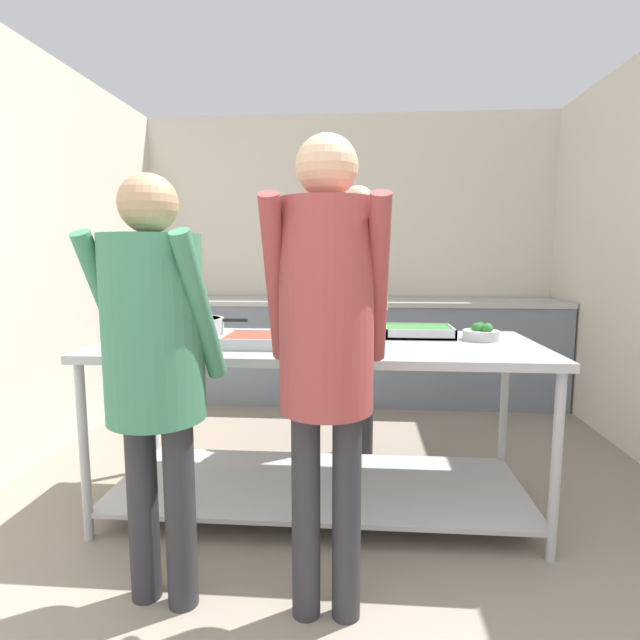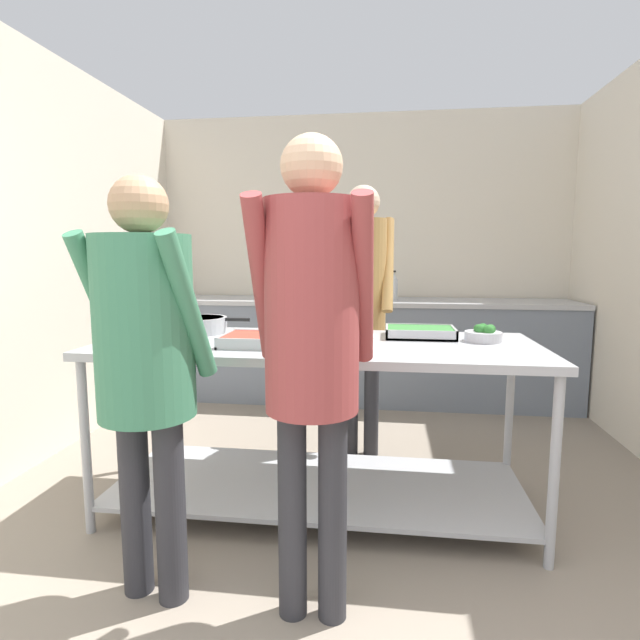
{
  "view_description": "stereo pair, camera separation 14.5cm",
  "coord_description": "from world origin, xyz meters",
  "px_view_note": "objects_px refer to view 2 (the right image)",
  "views": [
    {
      "loc": [
        0.12,
        -0.67,
        1.33
      ],
      "look_at": [
        -0.08,
        1.94,
        0.99
      ],
      "focal_mm": 28.0,
      "sensor_mm": 36.0,
      "label": 1
    },
    {
      "loc": [
        0.26,
        -0.65,
        1.33
      ],
      "look_at": [
        -0.08,
        1.94,
        0.99
      ],
      "focal_mm": 28.0,
      "sensor_mm": 36.0,
      "label": 2
    }
  ],
  "objects_px": {
    "serving_tray_roast": "(420,332)",
    "water_bottle": "(394,286)",
    "sauce_pan": "(200,324)",
    "serving_tray_vegetables": "(271,340)",
    "cook_behind_counter": "(362,289)",
    "plate_stack": "(352,342)",
    "guest_serving_left": "(312,329)",
    "broccoli_bowl": "(483,334)",
    "guest_serving_right": "(145,347)"
  },
  "relations": [
    {
      "from": "guest_serving_left",
      "to": "sauce_pan",
      "type": "bearing_deg",
      "value": 128.24
    },
    {
      "from": "serving_tray_vegetables",
      "to": "guest_serving_right",
      "type": "height_order",
      "value": "guest_serving_right"
    },
    {
      "from": "serving_tray_vegetables",
      "to": "broccoli_bowl",
      "type": "distance_m",
      "value": 1.09
    },
    {
      "from": "sauce_pan",
      "to": "broccoli_bowl",
      "type": "xyz_separation_m",
      "value": [
        1.55,
        -0.09,
        -0.01
      ]
    },
    {
      "from": "guest_serving_left",
      "to": "water_bottle",
      "type": "bearing_deg",
      "value": 83.55
    },
    {
      "from": "sauce_pan",
      "to": "cook_behind_counter",
      "type": "relative_size",
      "value": 0.25
    },
    {
      "from": "plate_stack",
      "to": "guest_serving_left",
      "type": "relative_size",
      "value": 0.14
    },
    {
      "from": "plate_stack",
      "to": "guest_serving_right",
      "type": "bearing_deg",
      "value": -138.76
    },
    {
      "from": "serving_tray_vegetables",
      "to": "guest_serving_left",
      "type": "bearing_deg",
      "value": -65.8
    },
    {
      "from": "broccoli_bowl",
      "to": "water_bottle",
      "type": "height_order",
      "value": "water_bottle"
    },
    {
      "from": "serving_tray_vegetables",
      "to": "serving_tray_roast",
      "type": "relative_size",
      "value": 1.29
    },
    {
      "from": "serving_tray_roast",
      "to": "water_bottle",
      "type": "relative_size",
      "value": 1.4
    },
    {
      "from": "guest_serving_left",
      "to": "serving_tray_vegetables",
      "type": "bearing_deg",
      "value": 114.2
    },
    {
      "from": "guest_serving_right",
      "to": "sauce_pan",
      "type": "bearing_deg",
      "value": 99.87
    },
    {
      "from": "serving_tray_roast",
      "to": "guest_serving_left",
      "type": "xyz_separation_m",
      "value": [
        -0.44,
        -1.03,
        0.16
      ]
    },
    {
      "from": "serving_tray_roast",
      "to": "cook_behind_counter",
      "type": "relative_size",
      "value": 0.21
    },
    {
      "from": "guest_serving_left",
      "to": "water_bottle",
      "type": "relative_size",
      "value": 6.57
    },
    {
      "from": "serving_tray_roast",
      "to": "cook_behind_counter",
      "type": "distance_m",
      "value": 0.65
    },
    {
      "from": "broccoli_bowl",
      "to": "serving_tray_roast",
      "type": "bearing_deg",
      "value": 162.75
    },
    {
      "from": "serving_tray_roast",
      "to": "water_bottle",
      "type": "xyz_separation_m",
      "value": [
        -0.12,
        1.81,
        0.14
      ]
    },
    {
      "from": "serving_tray_vegetables",
      "to": "serving_tray_roast",
      "type": "xyz_separation_m",
      "value": [
        0.74,
        0.35,
        -0.0
      ]
    },
    {
      "from": "serving_tray_vegetables",
      "to": "water_bottle",
      "type": "distance_m",
      "value": 2.25
    },
    {
      "from": "cook_behind_counter",
      "to": "water_bottle",
      "type": "relative_size",
      "value": 6.73
    },
    {
      "from": "sauce_pan",
      "to": "plate_stack",
      "type": "distance_m",
      "value": 0.96
    },
    {
      "from": "sauce_pan",
      "to": "guest_serving_right",
      "type": "height_order",
      "value": "guest_serving_right"
    },
    {
      "from": "plate_stack",
      "to": "broccoli_bowl",
      "type": "xyz_separation_m",
      "value": [
        0.66,
        0.27,
        0.01
      ]
    },
    {
      "from": "sauce_pan",
      "to": "serving_tray_vegetables",
      "type": "height_order",
      "value": "sauce_pan"
    },
    {
      "from": "serving_tray_roast",
      "to": "sauce_pan",
      "type": "bearing_deg",
      "value": -179.42
    },
    {
      "from": "serving_tray_vegetables",
      "to": "water_bottle",
      "type": "relative_size",
      "value": 1.81
    },
    {
      "from": "guest_serving_left",
      "to": "serving_tray_roast",
      "type": "bearing_deg",
      "value": 66.97
    },
    {
      "from": "sauce_pan",
      "to": "cook_behind_counter",
      "type": "distance_m",
      "value": 1.06
    },
    {
      "from": "serving_tray_vegetables",
      "to": "cook_behind_counter",
      "type": "xyz_separation_m",
      "value": [
        0.4,
        0.87,
        0.2
      ]
    },
    {
      "from": "sauce_pan",
      "to": "guest_serving_left",
      "type": "xyz_separation_m",
      "value": [
        0.8,
        -1.02,
        0.14
      ]
    },
    {
      "from": "serving_tray_vegetables",
      "to": "cook_behind_counter",
      "type": "distance_m",
      "value": 0.98
    },
    {
      "from": "cook_behind_counter",
      "to": "serving_tray_roast",
      "type": "bearing_deg",
      "value": -56.83
    },
    {
      "from": "serving_tray_roast",
      "to": "guest_serving_left",
      "type": "height_order",
      "value": "guest_serving_left"
    },
    {
      "from": "sauce_pan",
      "to": "guest_serving_right",
      "type": "distance_m",
      "value": 1.0
    },
    {
      "from": "guest_serving_left",
      "to": "water_bottle",
      "type": "xyz_separation_m",
      "value": [
        0.32,
        2.83,
        -0.03
      ]
    },
    {
      "from": "serving_tray_roast",
      "to": "plate_stack",
      "type": "bearing_deg",
      "value": -133.44
    },
    {
      "from": "cook_behind_counter",
      "to": "guest_serving_left",
      "type": "bearing_deg",
      "value": -93.65
    },
    {
      "from": "serving_tray_roast",
      "to": "cook_behind_counter",
      "type": "xyz_separation_m",
      "value": [
        -0.34,
        0.52,
        0.2
      ]
    },
    {
      "from": "serving_tray_roast",
      "to": "water_bottle",
      "type": "bearing_deg",
      "value": 93.7
    },
    {
      "from": "guest_serving_left",
      "to": "cook_behind_counter",
      "type": "height_order",
      "value": "cook_behind_counter"
    },
    {
      "from": "serving_tray_roast",
      "to": "guest_serving_right",
      "type": "bearing_deg",
      "value": -136.94
    },
    {
      "from": "plate_stack",
      "to": "serving_tray_roast",
      "type": "distance_m",
      "value": 0.5
    },
    {
      "from": "serving_tray_vegetables",
      "to": "cook_behind_counter",
      "type": "relative_size",
      "value": 0.27
    },
    {
      "from": "sauce_pan",
      "to": "serving_tray_roast",
      "type": "height_order",
      "value": "sauce_pan"
    },
    {
      "from": "serving_tray_roast",
      "to": "serving_tray_vegetables",
      "type": "bearing_deg",
      "value": -154.57
    },
    {
      "from": "sauce_pan",
      "to": "serving_tray_roast",
      "type": "relative_size",
      "value": 1.22
    },
    {
      "from": "plate_stack",
      "to": "guest_serving_left",
      "type": "xyz_separation_m",
      "value": [
        -0.09,
        -0.67,
        0.16
      ]
    }
  ]
}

